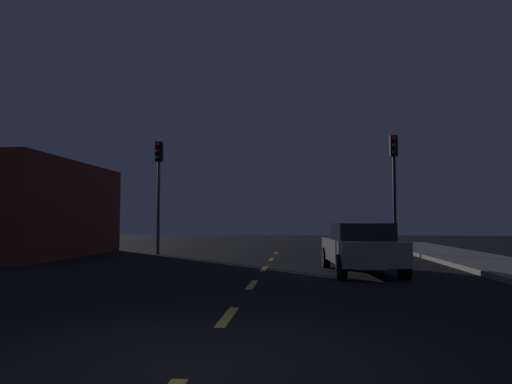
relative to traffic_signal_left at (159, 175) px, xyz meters
name	(u,v)px	position (x,y,z in m)	size (l,w,h in m)	color
ground_plane	(254,282)	(5.20, -9.21, -3.55)	(80.00, 80.00, 0.00)	black
lane_stripe_second	(228,316)	(5.20, -13.61, -3.54)	(0.16, 1.60, 0.01)	#EACC4C
lane_stripe_third	(252,285)	(5.20, -9.81, -3.54)	(0.16, 1.60, 0.01)	#EACC4C
lane_stripe_fourth	(264,269)	(5.20, -6.01, -3.54)	(0.16, 1.60, 0.01)	#EACC4C
lane_stripe_fifth	(271,259)	(5.20, -2.21, -3.54)	(0.16, 1.60, 0.01)	#EACC4C
lane_stripe_sixth	(276,253)	(5.20, 1.59, -3.54)	(0.16, 1.60, 0.01)	#EACC4C
traffic_signal_left	(159,175)	(0.00, 0.00, 0.00)	(0.32, 0.38, 5.08)	#4C4C51
traffic_signal_right	(394,172)	(10.38, 0.00, 0.07)	(0.32, 0.38, 5.19)	black
car_stopped_ahead	(361,247)	(8.07, -6.98, -2.81)	(2.09, 4.38, 1.43)	gray
storefront_left	(20,210)	(-5.52, -1.63, -1.57)	(5.44, 8.67, 3.96)	maroon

